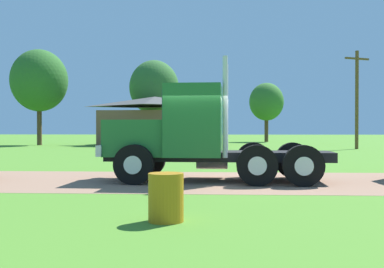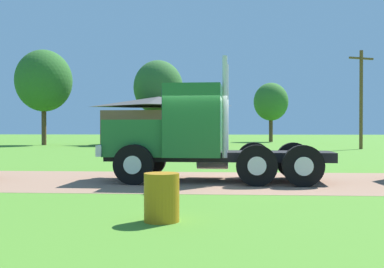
{
  "view_description": "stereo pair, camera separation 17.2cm",
  "coord_description": "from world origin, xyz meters",
  "px_view_note": "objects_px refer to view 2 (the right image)",
  "views": [
    {
      "loc": [
        0.27,
        -13.99,
        1.6
      ],
      "look_at": [
        -0.45,
        -0.18,
        1.42
      ],
      "focal_mm": 43.64,
      "sensor_mm": 36.0,
      "label": 1
    },
    {
      "loc": [
        0.44,
        -13.98,
        1.6
      ],
      "look_at": [
        -0.45,
        -0.18,
        1.42
      ],
      "focal_mm": 43.64,
      "sensor_mm": 36.0,
      "label": 2
    }
  ],
  "objects_px": {
    "shed_building": "(159,122)",
    "utility_pole_near": "(361,97)",
    "truck_foreground_white": "(191,137)",
    "steel_barrel": "(162,197)"
  },
  "relations": [
    {
      "from": "shed_building",
      "to": "utility_pole_near",
      "type": "distance_m",
      "value": 17.82
    },
    {
      "from": "truck_foreground_white",
      "to": "shed_building",
      "type": "height_order",
      "value": "shed_building"
    },
    {
      "from": "truck_foreground_white",
      "to": "utility_pole_near",
      "type": "bearing_deg",
      "value": 62.48
    },
    {
      "from": "truck_foreground_white",
      "to": "steel_barrel",
      "type": "relative_size",
      "value": 8.3
    },
    {
      "from": "truck_foreground_white",
      "to": "steel_barrel",
      "type": "distance_m",
      "value": 6.23
    },
    {
      "from": "truck_foreground_white",
      "to": "utility_pole_near",
      "type": "distance_m",
      "value": 24.89
    },
    {
      "from": "truck_foreground_white",
      "to": "utility_pole_near",
      "type": "height_order",
      "value": "utility_pole_near"
    },
    {
      "from": "truck_foreground_white",
      "to": "shed_building",
      "type": "relative_size",
      "value": 0.68
    },
    {
      "from": "steel_barrel",
      "to": "shed_building",
      "type": "height_order",
      "value": "shed_building"
    },
    {
      "from": "truck_foreground_white",
      "to": "shed_building",
      "type": "distance_m",
      "value": 29.23
    }
  ]
}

